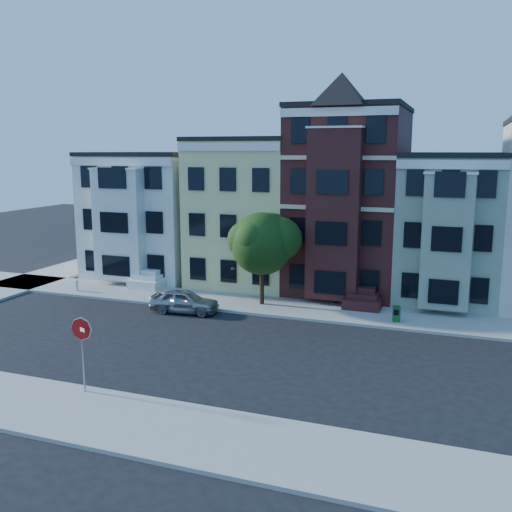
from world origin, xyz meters
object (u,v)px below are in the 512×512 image
at_px(street_tree, 262,248).
at_px(stop_sign, 83,350).
at_px(newspaper_box, 396,314).
at_px(fire_hydrant, 77,286).
at_px(parked_car, 185,301).

xyz_separation_m(street_tree, stop_sign, (-2.21, -14.55, -1.79)).
bearing_deg(newspaper_box, fire_hydrant, 166.42).
height_order(newspaper_box, stop_sign, stop_sign).
xyz_separation_m(fire_hydrant, stop_sign, (10.56, -13.42, 1.40)).
xyz_separation_m(parked_car, newspaper_box, (11.99, 1.96, -0.11)).
bearing_deg(street_tree, stop_sign, -98.63).
height_order(fire_hydrant, stop_sign, stop_sign).
bearing_deg(fire_hydrant, newspaper_box, 0.56).
relative_size(newspaper_box, stop_sign, 0.25).
distance_m(fire_hydrant, stop_sign, 17.13).
distance_m(street_tree, fire_hydrant, 13.21).
xyz_separation_m(parked_car, fire_hydrant, (-8.96, 1.76, -0.24)).
relative_size(street_tree, fire_hydrant, 11.70).
distance_m(newspaper_box, fire_hydrant, 20.96).
height_order(parked_car, fire_hydrant, parked_car).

